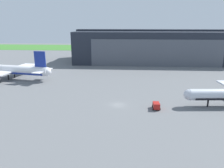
{
  "coord_description": "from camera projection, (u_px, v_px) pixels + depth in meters",
  "views": [
    {
      "loc": [
        2.57,
        -69.22,
        26.62
      ],
      "look_at": [
        -3.04,
        14.42,
        3.2
      ],
      "focal_mm": 35.34,
      "sensor_mm": 36.0,
      "label": 1
    }
  ],
  "objects": [
    {
      "name": "ground_plane",
      "position": [
        118.0,
        105.0,
        73.84
      ],
      "size": [
        440.0,
        440.0,
        0.0
      ],
      "primitive_type": "plane",
      "color": "slate"
    },
    {
      "name": "grass_field_strip",
      "position": [
        124.0,
        48.0,
        240.9
      ],
      "size": [
        440.0,
        56.0,
        0.08
      ],
      "primitive_type": "cube",
      "color": "#3F7D2F",
      "rests_on": "ground_plane"
    },
    {
      "name": "airliner_far_left",
      "position": [
        8.0,
        70.0,
        107.11
      ],
      "size": [
        46.35,
        36.47,
        14.03
      ],
      "color": "white",
      "rests_on": "ground_plane"
    },
    {
      "name": "maintenance_hangar",
      "position": [
        153.0,
        46.0,
        154.98
      ],
      "size": [
        106.54,
        41.53,
        22.13
      ],
      "color": "#232833",
      "rests_on": "ground_plane"
    },
    {
      "name": "ops_van",
      "position": [
        156.0,
        105.0,
        70.1
      ],
      "size": [
        2.42,
        3.62,
        2.15
      ],
      "color": "#AD1E19",
      "rests_on": "ground_plane"
    }
  ]
}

